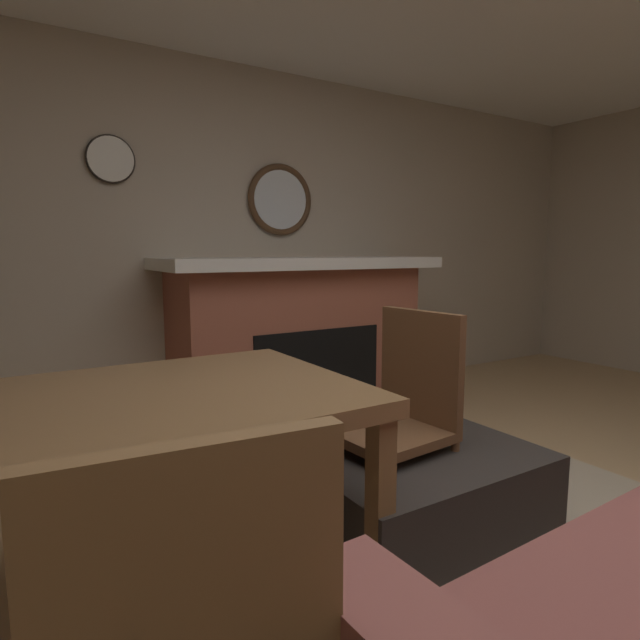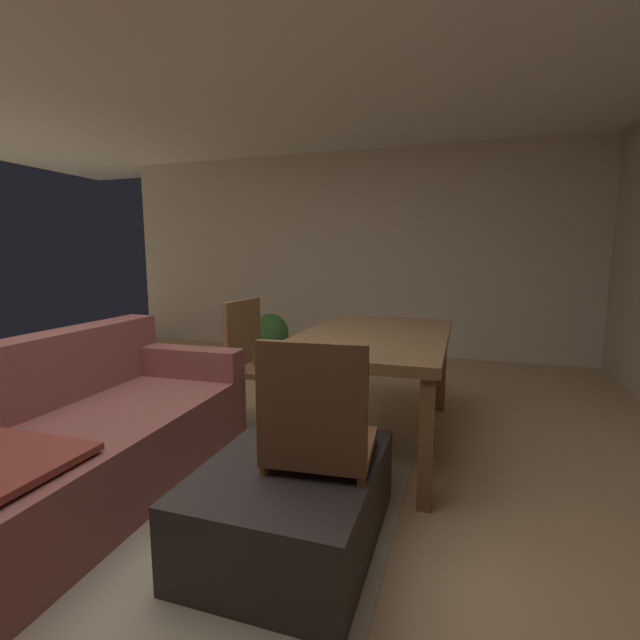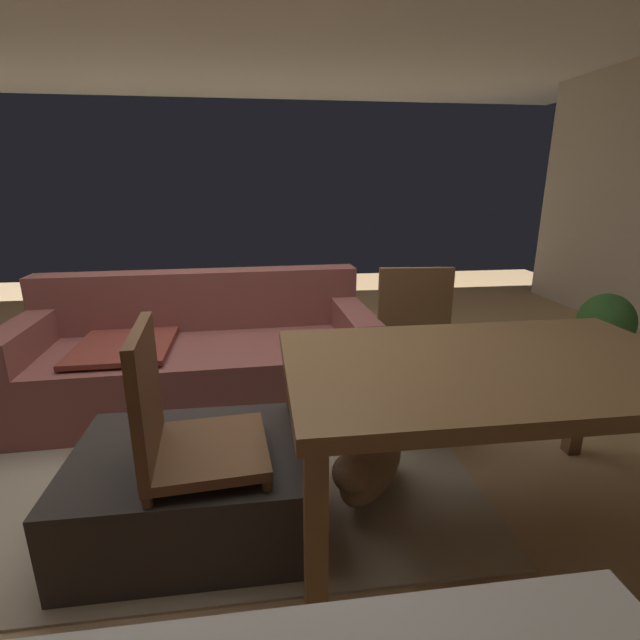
# 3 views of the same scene
# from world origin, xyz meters

# --- Properties ---
(floor) EXTENTS (9.45, 9.45, 0.00)m
(floor) POSITION_xyz_m (0.00, 0.00, 0.00)
(floor) COLOR tan
(area_rug) EXTENTS (2.60, 2.00, 0.01)m
(area_rug) POSITION_xyz_m (0.00, -0.14, 0.01)
(area_rug) COLOR tan
(area_rug) RESTS_ON ground
(couch) EXTENTS (2.21, 0.98, 0.82)m
(couch) POSITION_xyz_m (-0.11, 0.50, 0.30)
(couch) COLOR #8C4C47
(couch) RESTS_ON ground
(ottoman_coffee_table) EXTENTS (0.95, 0.72, 0.37)m
(ottoman_coffee_table) POSITION_xyz_m (0.00, -0.72, 0.19)
(ottoman_coffee_table) COLOR #2D2826
(ottoman_coffee_table) RESTS_ON ground
(tv_remote) EXTENTS (0.12, 0.16, 0.02)m
(tv_remote) POSITION_xyz_m (0.01, -0.76, 0.38)
(tv_remote) COLOR black
(tv_remote) RESTS_ON ottoman_coffee_table
(dining_table) EXTENTS (1.62, 0.96, 0.74)m
(dining_table) POSITION_xyz_m (1.19, -0.83, 0.66)
(dining_table) COLOR brown
(dining_table) RESTS_ON ground
(dining_chair_west) EXTENTS (0.48, 0.48, 0.93)m
(dining_chair_west) POSITION_xyz_m (-0.01, -0.83, 0.52)
(dining_chair_west) COLOR brown
(dining_chair_west) RESTS_ON ground
(dining_chair_north) EXTENTS (0.48, 0.48, 0.93)m
(dining_chair_north) POSITION_xyz_m (1.20, 0.04, 0.52)
(dining_chair_north) COLOR brown
(dining_chair_north) RESTS_ON ground
(potted_plant) EXTENTS (0.42, 0.42, 0.58)m
(potted_plant) POSITION_xyz_m (3.00, 0.74, 0.32)
(potted_plant) COLOR beige
(potted_plant) RESTS_ON ground
(small_dog) EXTENTS (0.49, 0.57, 0.31)m
(small_dog) POSITION_xyz_m (0.76, -0.65, 0.18)
(small_dog) COLOR #8C6B4C
(small_dog) RESTS_ON ground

